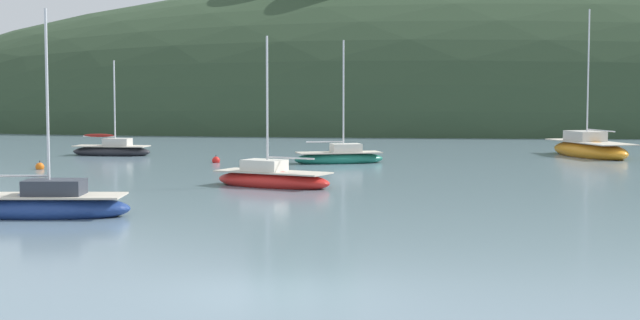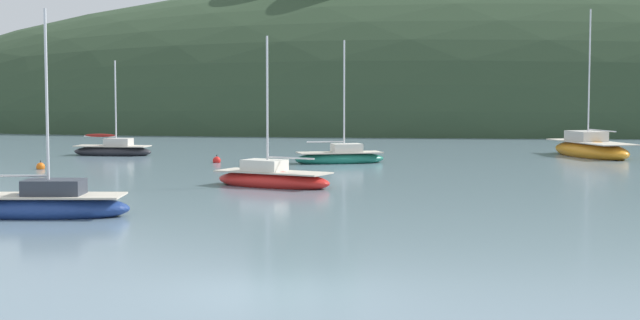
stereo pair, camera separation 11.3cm
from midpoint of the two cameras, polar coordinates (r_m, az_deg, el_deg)
ground_plane at (r=20.21m, az=-2.89°, el=-7.74°), size 400.00×400.00×0.00m
far_shoreline_hill at (r=99.03m, az=16.43°, el=1.77°), size 150.00×36.00×32.11m
sailboat_navy_dinghy at (r=53.33m, az=1.26°, el=0.17°), size 5.26×3.01×6.88m
sailboat_grey_yawl at (r=32.86m, az=-15.89°, el=-2.57°), size 5.93×2.28×6.92m
sailboat_white_near at (r=40.97m, az=-2.74°, el=-1.09°), size 5.61×3.95×6.50m
sailboat_red_portside at (r=60.47m, az=15.60°, el=0.62°), size 4.61×7.96×9.05m
sailboat_yellow_far at (r=60.59m, az=-11.97°, el=0.58°), size 5.03×2.16×5.93m
mooring_buoy_inner at (r=53.91m, az=-6.00°, el=-0.03°), size 0.44×0.44×0.54m
mooring_buoy_channel at (r=51.42m, az=-15.98°, el=-0.38°), size 0.44×0.44×0.54m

